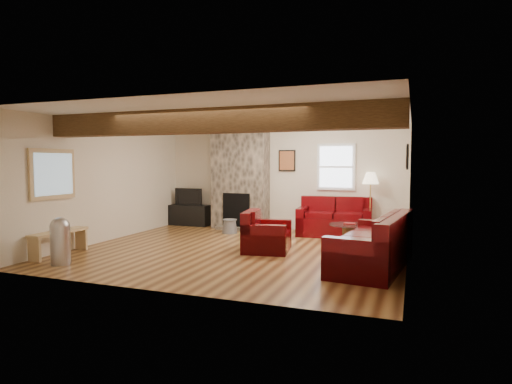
% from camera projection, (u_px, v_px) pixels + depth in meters
% --- Properties ---
extents(room, '(8.00, 8.00, 8.00)m').
position_uv_depth(room, '(239.00, 184.00, 8.00)').
color(room, '#583117').
rests_on(room, ground).
extents(floor, '(6.00, 6.00, 0.00)m').
position_uv_depth(floor, '(239.00, 250.00, 8.09)').
color(floor, '#583117').
rests_on(floor, ground).
extents(oak_beam, '(6.00, 0.36, 0.38)m').
position_uv_depth(oak_beam, '(208.00, 121.00, 6.76)').
color(oak_beam, '#2F1F0E').
rests_on(oak_beam, room).
extents(chimney_breast, '(1.40, 0.67, 2.50)m').
position_uv_depth(chimney_breast, '(240.00, 180.00, 10.68)').
color(chimney_breast, '#3A332C').
rests_on(chimney_breast, floor).
extents(back_window, '(0.90, 0.08, 1.10)m').
position_uv_depth(back_window, '(336.00, 167.00, 10.05)').
color(back_window, white).
rests_on(back_window, room).
extents(hatch_window, '(0.08, 1.00, 0.90)m').
position_uv_depth(hatch_window, '(53.00, 174.00, 7.61)').
color(hatch_window, tan).
rests_on(hatch_window, room).
extents(ceiling_dome, '(0.40, 0.40, 0.18)m').
position_uv_depth(ceiling_dome, '(298.00, 123.00, 8.45)').
color(ceiling_dome, silver).
rests_on(ceiling_dome, room).
extents(artwork_back, '(0.42, 0.06, 0.52)m').
position_uv_depth(artwork_back, '(287.00, 161.00, 10.45)').
color(artwork_back, black).
rests_on(artwork_back, room).
extents(artwork_right, '(0.06, 0.55, 0.42)m').
position_uv_depth(artwork_right, '(407.00, 157.00, 7.22)').
color(artwork_right, black).
rests_on(artwork_right, room).
extents(sofa_three, '(1.19, 2.30, 0.85)m').
position_uv_depth(sofa_three, '(372.00, 241.00, 6.72)').
color(sofa_three, '#420405').
rests_on(sofa_three, floor).
extents(loveseat, '(1.69, 1.06, 0.86)m').
position_uv_depth(loveseat, '(335.00, 217.00, 9.65)').
color(loveseat, '#420405').
rests_on(loveseat, floor).
extents(armchair_red, '(0.95, 1.05, 0.75)m').
position_uv_depth(armchair_red, '(267.00, 231.00, 7.99)').
color(armchair_red, '#420405').
rests_on(armchair_red, floor).
extents(coffee_table, '(0.84, 0.84, 0.44)m').
position_uv_depth(coffee_table, '(350.00, 234.00, 8.64)').
color(coffee_table, '#412914').
rests_on(coffee_table, floor).
extents(tv_cabinet, '(1.07, 0.43, 0.53)m').
position_uv_depth(tv_cabinet, '(190.00, 215.00, 11.28)').
color(tv_cabinet, black).
rests_on(tv_cabinet, floor).
extents(television, '(0.77, 0.10, 0.45)m').
position_uv_depth(television, '(190.00, 197.00, 11.25)').
color(television, black).
rests_on(television, tv_cabinet).
extents(floor_lamp, '(0.37, 0.37, 1.44)m').
position_uv_depth(floor_lamp, '(371.00, 182.00, 9.59)').
color(floor_lamp, tan).
rests_on(floor_lamp, floor).
extents(pine_bench, '(0.27, 1.17, 0.44)m').
position_uv_depth(pine_bench, '(59.00, 243.00, 7.61)').
color(pine_bench, tan).
rests_on(pine_bench, floor).
extents(pedal_bin, '(0.40, 0.40, 0.77)m').
position_uv_depth(pedal_bin, '(60.00, 241.00, 6.93)').
color(pedal_bin, '#A7A7AC').
rests_on(pedal_bin, floor).
extents(coal_bucket, '(0.36, 0.36, 0.34)m').
position_uv_depth(coal_bucket, '(230.00, 226.00, 10.01)').
color(coal_bucket, slate).
rests_on(coal_bucket, floor).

